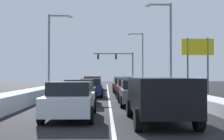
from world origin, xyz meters
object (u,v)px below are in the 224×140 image
object	(u,v)px
sedan_red_right_lane_third	(128,88)
street_lamp_right_mid	(141,55)
sedan_gray_right_lane_second	(136,92)
sedan_charcoal_right_lane_fourth	(123,85)
street_lamp_left_mid	(52,46)
sedan_white_center_lane_nearest	(71,100)
sedan_green_center_lane_second	(80,92)
sedan_navy_center_lane_third	(91,88)
roadside_sign_right	(198,53)
suv_black_right_lane_nearest	(159,96)
street_lamp_right_near	(167,40)
sedan_tan_center_lane_fourth	(92,85)
suv_maroon_center_lane_fifth	(93,81)
traffic_light_gantry	(121,61)
suv_silver_right_lane_fifth	(121,82)

from	to	relation	value
sedan_red_right_lane_third	street_lamp_right_mid	xyz separation A→B (m)	(3.96, 25.30, 4.45)
sedan_gray_right_lane_second	sedan_red_right_lane_third	bearing A→B (deg)	89.93
sedan_charcoal_right_lane_fourth	street_lamp_left_mid	distance (m)	8.53
sedan_white_center_lane_nearest	sedan_charcoal_right_lane_fourth	bearing A→B (deg)	80.10
sedan_green_center_lane_second	sedan_gray_right_lane_second	bearing A→B (deg)	-14.33
sedan_navy_center_lane_third	roadside_sign_right	bearing A→B (deg)	22.09
suv_black_right_lane_nearest	street_lamp_right_mid	size ratio (longest dim) A/B	0.56
sedan_red_right_lane_third	street_lamp_right_near	size ratio (longest dim) A/B	0.52
roadside_sign_right	sedan_gray_right_lane_second	bearing A→B (deg)	-122.36
sedan_gray_right_lane_second	sedan_tan_center_lane_fourth	xyz separation A→B (m)	(-3.19, 13.40, 0.00)
suv_maroon_center_lane_fifth	street_lamp_right_mid	distance (m)	13.87
street_lamp_right_mid	street_lamp_left_mid	world-z (taller)	street_lamp_right_mid
sedan_red_right_lane_third	traffic_light_gantry	bearing A→B (deg)	88.23
sedan_navy_center_lane_third	sedan_tan_center_lane_fourth	xyz separation A→B (m)	(-0.18, 6.07, 0.00)
sedan_navy_center_lane_third	street_lamp_right_near	size ratio (longest dim) A/B	0.52
sedan_gray_right_lane_second	suv_silver_right_lane_fifth	size ratio (longest dim) A/B	0.92
sedan_green_center_lane_second	sedan_tan_center_lane_fourth	xyz separation A→B (m)	(0.20, 12.53, 0.00)
suv_black_right_lane_nearest	traffic_light_gantry	size ratio (longest dim) A/B	0.65
street_lamp_right_mid	roadside_sign_right	world-z (taller)	street_lamp_right_mid
sedan_navy_center_lane_third	traffic_light_gantry	xyz separation A→B (m)	(4.04, 31.68, 3.73)
roadside_sign_right	street_lamp_right_near	bearing A→B (deg)	-162.10
sedan_gray_right_lane_second	street_lamp_right_mid	xyz separation A→B (m)	(3.96, 31.23, 4.45)
street_lamp_left_mid	roadside_sign_right	xyz separation A→B (m)	(14.71, -2.38, -0.91)
suv_black_right_lane_nearest	sedan_navy_center_lane_third	xyz separation A→B (m)	(-3.22, 13.90, -0.25)
suv_silver_right_lane_fifth	sedan_green_center_lane_second	bearing A→B (deg)	-101.15
suv_maroon_center_lane_fifth	sedan_tan_center_lane_fourth	bearing A→B (deg)	-88.25
suv_maroon_center_lane_fifth	sedan_gray_right_lane_second	bearing A→B (deg)	-80.47
sedan_green_center_lane_second	suv_maroon_center_lane_fifth	size ratio (longest dim) A/B	0.92
traffic_light_gantry	street_lamp_right_near	world-z (taller)	street_lamp_right_near
suv_silver_right_lane_fifth	sedan_navy_center_lane_third	distance (m)	11.91
suv_black_right_lane_nearest	sedan_gray_right_lane_second	distance (m)	6.58
sedan_green_center_lane_second	traffic_light_gantry	world-z (taller)	traffic_light_gantry
sedan_red_right_lane_third	sedan_green_center_lane_second	size ratio (longest dim) A/B	1.00
traffic_light_gantry	roadside_sign_right	distance (m)	28.20
sedan_white_center_lane_nearest	sedan_tan_center_lane_fourth	size ratio (longest dim) A/B	1.00
sedan_charcoal_right_lane_fourth	suv_maroon_center_lane_fifth	xyz separation A→B (m)	(-3.34, 7.43, 0.25)
sedan_navy_center_lane_third	sedan_red_right_lane_third	bearing A→B (deg)	-24.87
suv_silver_right_lane_fifth	street_lamp_right_near	xyz separation A→B (m)	(3.91, -8.35, 4.14)
street_lamp_right_near	roadside_sign_right	world-z (taller)	street_lamp_right_near
sedan_charcoal_right_lane_fourth	street_lamp_left_mid	bearing A→B (deg)	171.72
sedan_navy_center_lane_third	street_lamp_right_near	world-z (taller)	street_lamp_right_near
sedan_white_center_lane_nearest	street_lamp_left_mid	size ratio (longest dim) A/B	0.55
sedan_red_right_lane_third	sedan_navy_center_lane_third	world-z (taller)	same
sedan_tan_center_lane_fourth	suv_maroon_center_lane_fifth	size ratio (longest dim) A/B	0.92
traffic_light_gantry	sedan_red_right_lane_third	bearing A→B (deg)	-91.77
suv_black_right_lane_nearest	sedan_navy_center_lane_third	world-z (taller)	suv_black_right_lane_nearest
sedan_green_center_lane_second	sedan_red_right_lane_third	bearing A→B (deg)	56.14
sedan_white_center_lane_nearest	sedan_navy_center_lane_third	size ratio (longest dim) A/B	1.00
suv_black_right_lane_nearest	sedan_white_center_lane_nearest	distance (m)	3.66
suv_silver_right_lane_fifth	sedan_navy_center_lane_third	bearing A→B (deg)	-105.37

